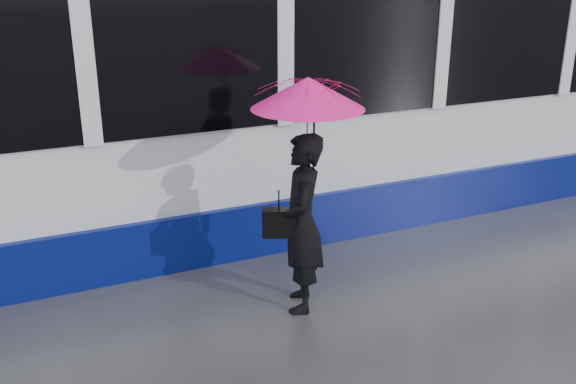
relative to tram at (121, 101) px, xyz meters
name	(u,v)px	position (x,y,z in m)	size (l,w,h in m)	color
ground	(371,292)	(1.88, -2.50, -1.64)	(90.00, 90.00, 0.00)	#2B2B30
rails	(274,209)	(1.88, 0.00, -1.63)	(34.00, 1.51, 0.02)	#3F3D38
tram	(121,101)	(0.00, 0.00, 0.00)	(26.00, 2.56, 3.35)	white
woman	(302,224)	(1.13, -2.44, -0.78)	(0.62, 0.41, 1.71)	black
umbrella	(308,115)	(1.18, -2.44, 0.24)	(1.31, 1.31, 1.15)	#FF154F
handbag	(279,223)	(0.91, -2.42, -0.74)	(0.33, 0.24, 0.44)	black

